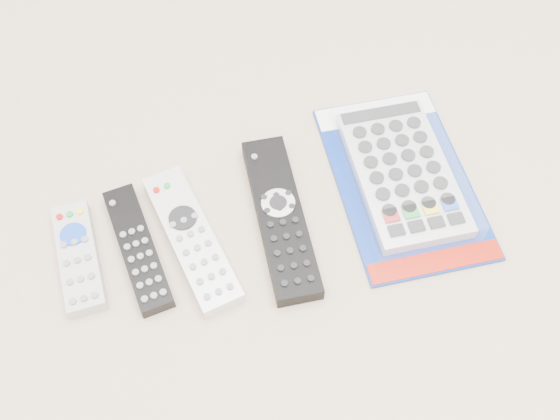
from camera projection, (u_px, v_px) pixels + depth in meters
name	position (u px, v px, depth m)	size (l,w,h in m)	color
remote_small_grey	(79.00, 257.00, 0.82)	(0.06, 0.17, 0.02)	#A7A7A9
remote_slim_black	(138.00, 248.00, 0.83)	(0.04, 0.19, 0.02)	black
remote_silver_dvd	(192.00, 239.00, 0.83)	(0.07, 0.23, 0.03)	silver
remote_large_black	(280.00, 217.00, 0.85)	(0.11, 0.26, 0.03)	black
jumbo_remote_packaged	(403.00, 172.00, 0.89)	(0.24, 0.34, 0.04)	navy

